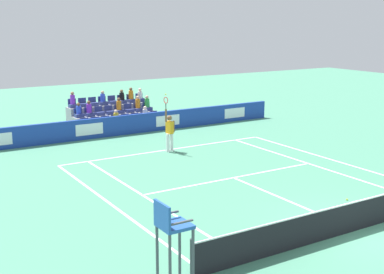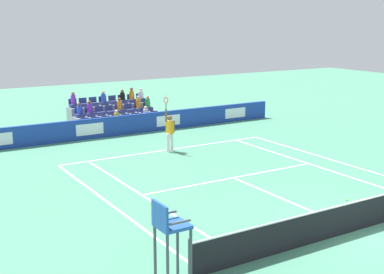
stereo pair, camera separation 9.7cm
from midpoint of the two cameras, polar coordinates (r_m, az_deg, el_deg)
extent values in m
plane|color=#47896B|center=(17.14, 17.20, -9.56)|extent=(80.00, 80.00, 0.00)
cube|color=white|center=(26.05, -2.75, -1.39)|extent=(10.97, 0.10, 0.01)
cube|color=white|center=(21.58, 4.36, -4.39)|extent=(8.23, 0.10, 0.01)
cube|color=white|center=(19.22, 10.00, -6.71)|extent=(0.10, 6.40, 0.01)
cube|color=white|center=(19.16, -4.90, -6.62)|extent=(0.10, 11.89, 0.01)
cube|color=white|center=(23.84, 13.05, -3.04)|extent=(0.10, 11.89, 0.01)
cube|color=white|center=(18.63, -8.69, -7.30)|extent=(0.10, 11.89, 0.01)
cube|color=white|center=(24.79, 15.31, -2.56)|extent=(0.10, 11.89, 0.01)
cube|color=white|center=(25.97, -2.65, -1.43)|extent=(0.10, 0.20, 0.01)
cube|color=#193899|center=(29.73, -6.84, 1.36)|extent=(19.15, 0.20, 1.08)
cube|color=white|center=(33.24, 4.54, 2.60)|extent=(1.53, 0.01, 0.61)
cube|color=white|center=(30.70, -2.70, 1.79)|extent=(1.53, 0.01, 0.61)
cube|color=white|center=(28.73, -11.08, 0.82)|extent=(1.53, 0.01, 0.61)
cylinder|color=#33383D|center=(13.33, -0.23, -13.04)|extent=(0.10, 0.10, 1.07)
cube|color=black|center=(16.97, 17.30, -8.12)|extent=(11.77, 0.02, 0.92)
cube|color=white|center=(16.81, 17.41, -6.59)|extent=(11.77, 0.04, 0.04)
cylinder|color=white|center=(25.70, -2.32, -0.55)|extent=(0.16, 0.16, 0.90)
cylinder|color=white|center=(25.55, -2.73, -0.64)|extent=(0.16, 0.16, 0.90)
cube|color=white|center=(25.80, -2.31, -1.44)|extent=(0.17, 0.28, 0.08)
cube|color=white|center=(25.65, -2.72, -1.53)|extent=(0.17, 0.28, 0.08)
cube|color=orange|center=(25.46, -2.54, 1.05)|extent=(0.29, 0.40, 0.60)
sphere|color=brown|center=(25.38, -2.55, 2.07)|extent=(0.24, 0.24, 0.24)
cylinder|color=brown|center=(25.21, -2.93, 2.34)|extent=(0.09, 0.09, 0.62)
cylinder|color=brown|center=(25.56, -2.09, 1.14)|extent=(0.09, 0.09, 0.56)
cylinder|color=black|center=(25.13, -2.94, 3.35)|extent=(0.04, 0.04, 0.28)
torus|color=red|center=(25.09, -2.95, 3.98)|extent=(0.09, 0.31, 0.31)
sphere|color=#D1E533|center=(25.05, -2.96, 4.61)|extent=(0.07, 0.07, 0.07)
cylinder|color=#474C54|center=(12.84, -1.56, -12.49)|extent=(0.07, 0.07, 1.71)
cylinder|color=#474C54|center=(12.38, -0.12, -13.50)|extent=(0.07, 0.07, 1.71)
cylinder|color=#474C54|center=(12.58, -3.98, -13.08)|extent=(0.07, 0.07, 1.71)
cylinder|color=#474C54|center=(12.11, -2.62, -14.14)|extent=(0.07, 0.07, 1.71)
cube|color=#23519E|center=(12.11, -2.10, -9.48)|extent=(0.70, 0.70, 0.08)
cube|color=#23519E|center=(11.85, -3.48, -8.37)|extent=(0.06, 0.70, 0.55)
cube|color=#474C54|center=(12.30, -2.86, -8.22)|extent=(0.56, 0.05, 0.04)
cube|color=#474C54|center=(11.79, -1.33, -9.18)|extent=(0.56, 0.05, 0.04)
cube|color=gray|center=(30.76, -7.67, 1.08)|extent=(4.96, 0.95, 0.42)
cube|color=navy|center=(31.62, -4.10, 2.05)|extent=(0.48, 0.44, 0.20)
cube|color=navy|center=(31.75, -4.28, 2.55)|extent=(0.48, 0.04, 0.30)
cube|color=navy|center=(31.35, -5.10, 1.94)|extent=(0.48, 0.44, 0.20)
cube|color=navy|center=(31.48, -5.28, 2.45)|extent=(0.48, 0.04, 0.30)
cube|color=navy|center=(31.08, -6.13, 1.83)|extent=(0.48, 0.44, 0.20)
cube|color=navy|center=(31.21, -6.30, 2.34)|extent=(0.48, 0.04, 0.30)
cube|color=navy|center=(30.82, -7.16, 1.71)|extent=(0.48, 0.44, 0.20)
cube|color=navy|center=(30.95, -7.33, 2.22)|extent=(0.48, 0.04, 0.30)
cube|color=navy|center=(30.58, -8.22, 1.59)|extent=(0.48, 0.44, 0.20)
cube|color=navy|center=(30.71, -8.38, 2.11)|extent=(0.48, 0.04, 0.30)
cube|color=navy|center=(30.34, -9.29, 1.47)|extent=(0.48, 0.44, 0.20)
cube|color=navy|center=(30.47, -9.45, 1.99)|extent=(0.48, 0.04, 0.30)
cube|color=navy|center=(30.11, -10.38, 1.34)|extent=(0.48, 0.44, 0.20)
cube|color=navy|center=(30.25, -10.54, 1.87)|extent=(0.48, 0.04, 0.30)
cube|color=navy|center=(29.90, -11.48, 1.22)|extent=(0.48, 0.44, 0.20)
cube|color=navy|center=(30.04, -11.64, 1.75)|extent=(0.48, 0.04, 0.30)
cube|color=gray|center=(31.57, -8.39, 1.75)|extent=(4.96, 0.95, 0.84)
cube|color=navy|center=(32.38, -4.89, 3.04)|extent=(0.48, 0.44, 0.20)
cube|color=navy|center=(32.52, -5.06, 3.53)|extent=(0.48, 0.04, 0.30)
cube|color=navy|center=(32.11, -5.88, 2.94)|extent=(0.48, 0.44, 0.20)
cube|color=navy|center=(32.25, -6.05, 3.43)|extent=(0.48, 0.04, 0.30)
cube|color=navy|center=(31.85, -6.89, 2.84)|extent=(0.48, 0.44, 0.20)
cube|color=navy|center=(31.99, -7.05, 3.33)|extent=(0.48, 0.04, 0.30)
cube|color=navy|center=(31.60, -7.91, 2.73)|extent=(0.48, 0.44, 0.20)
cube|color=navy|center=(31.74, -8.07, 3.23)|extent=(0.48, 0.04, 0.30)
cube|color=navy|center=(31.36, -8.94, 2.62)|extent=(0.48, 0.44, 0.20)
cube|color=navy|center=(31.50, -9.10, 3.12)|extent=(0.48, 0.04, 0.30)
cube|color=navy|center=(31.13, -9.99, 2.51)|extent=(0.48, 0.44, 0.20)
cube|color=navy|center=(31.27, -10.15, 3.01)|extent=(0.48, 0.04, 0.30)
cube|color=navy|center=(30.91, -11.06, 2.40)|extent=(0.48, 0.44, 0.20)
cube|color=navy|center=(31.05, -11.21, 2.90)|extent=(0.48, 0.04, 0.30)
cube|color=navy|center=(30.70, -12.14, 2.28)|extent=(0.48, 0.44, 0.20)
cube|color=navy|center=(30.85, -12.29, 2.79)|extent=(0.48, 0.04, 0.30)
cube|color=gray|center=(32.39, -9.07, 2.38)|extent=(4.96, 0.95, 1.26)
cube|color=navy|center=(33.16, -5.65, 3.99)|extent=(0.48, 0.44, 0.20)
cube|color=navy|center=(33.30, -5.81, 4.46)|extent=(0.48, 0.04, 0.30)
cube|color=navy|center=(32.89, -6.62, 3.90)|extent=(0.48, 0.44, 0.20)
cube|color=navy|center=(33.03, -6.78, 4.37)|extent=(0.48, 0.04, 0.30)
cube|color=navy|center=(32.64, -7.61, 3.80)|extent=(0.48, 0.44, 0.20)
cube|color=navy|center=(32.78, -7.77, 4.28)|extent=(0.48, 0.04, 0.30)
cube|color=navy|center=(32.39, -8.61, 3.70)|extent=(0.48, 0.44, 0.20)
cube|color=navy|center=(32.54, -8.77, 4.18)|extent=(0.48, 0.04, 0.30)
cube|color=navy|center=(32.16, -9.63, 3.60)|extent=(0.48, 0.44, 0.20)
cube|color=navy|center=(32.30, -9.78, 4.09)|extent=(0.48, 0.04, 0.30)
cube|color=navy|center=(31.93, -10.66, 3.50)|extent=(0.48, 0.44, 0.20)
cube|color=navy|center=(32.08, -10.81, 3.99)|extent=(0.48, 0.04, 0.30)
cube|color=navy|center=(31.72, -11.70, 3.40)|extent=(0.48, 0.44, 0.20)
cube|color=navy|center=(31.87, -11.85, 3.89)|extent=(0.48, 0.04, 0.30)
cube|color=navy|center=(31.52, -12.76, 3.29)|extent=(0.48, 0.44, 0.20)
cube|color=navy|center=(31.67, -12.90, 3.78)|extent=(0.48, 0.04, 0.30)
cylinder|color=blue|center=(32.16, -9.68, 4.19)|extent=(0.28, 0.28, 0.45)
sphere|color=#D3A884|center=(32.11, -9.70, 4.77)|extent=(0.20, 0.20, 0.20)
cylinder|color=white|center=(33.15, -5.70, 4.55)|extent=(0.28, 0.28, 0.44)
sphere|color=beige|center=(33.11, -5.72, 5.10)|extent=(0.20, 0.20, 0.20)
cylinder|color=purple|center=(30.90, -11.12, 3.04)|extent=(0.28, 0.28, 0.49)
sphere|color=brown|center=(30.84, -11.15, 3.67)|extent=(0.20, 0.20, 0.20)
cylinder|color=orange|center=(32.10, -5.94, 3.61)|extent=(0.28, 0.28, 0.54)
sphere|color=#D3A884|center=(32.04, -5.95, 4.26)|extent=(0.20, 0.20, 0.20)
cylinder|color=orange|center=(31.59, -7.96, 3.39)|extent=(0.28, 0.28, 0.52)
sphere|color=brown|center=(31.53, -7.98, 4.04)|extent=(0.20, 0.20, 0.20)
cylinder|color=purple|center=(31.51, -12.82, 3.95)|extent=(0.28, 0.28, 0.53)
sphere|color=#9E7251|center=(31.46, -12.86, 4.61)|extent=(0.20, 0.20, 0.20)
cylinder|color=yellow|center=(30.56, -8.28, 2.18)|extent=(0.28, 0.28, 0.42)
sphere|color=beige|center=(30.51, -8.29, 2.76)|extent=(0.20, 0.20, 0.20)
cylinder|color=white|center=(31.33, -5.16, 2.56)|extent=(0.28, 0.28, 0.47)
sphere|color=beige|center=(31.27, -5.17, 3.16)|extent=(0.20, 0.20, 0.20)
cylinder|color=green|center=(32.37, -4.95, 3.68)|extent=(0.28, 0.28, 0.51)
sphere|color=#D3A884|center=(32.32, -4.96, 4.30)|extent=(0.20, 0.20, 0.20)
cylinder|color=blue|center=(30.70, -12.20, 2.87)|extent=(0.28, 0.28, 0.43)
sphere|color=brown|center=(30.64, -12.23, 3.46)|extent=(0.20, 0.20, 0.20)
cylinder|color=black|center=(32.64, -7.66, 4.37)|extent=(0.28, 0.28, 0.44)
sphere|color=brown|center=(32.59, -7.68, 4.92)|extent=(0.20, 0.20, 0.20)
cylinder|color=orange|center=(32.88, -6.68, 4.53)|extent=(0.28, 0.28, 0.52)
sphere|color=brown|center=(32.84, -6.69, 5.15)|extent=(0.20, 0.20, 0.20)
sphere|color=#D1E533|center=(19.69, 16.21, -6.47)|extent=(0.07, 0.07, 0.07)
camera|label=1|loc=(0.05, -90.12, -0.03)|focal=49.53mm
camera|label=2|loc=(0.05, 89.88, 0.03)|focal=49.53mm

